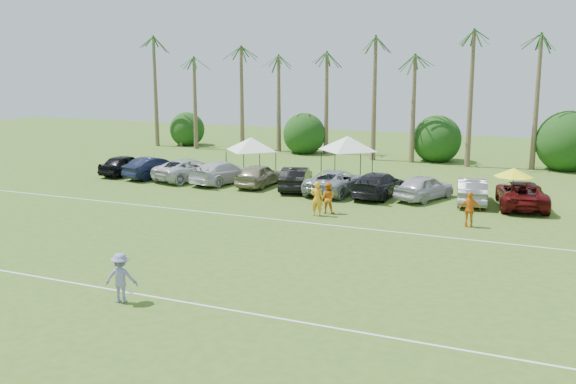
% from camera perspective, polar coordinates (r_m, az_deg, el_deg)
% --- Properties ---
extents(ground, '(120.00, 120.00, 0.00)m').
position_cam_1_polar(ground, '(23.62, -21.46, -9.08)').
color(ground, '#3C5F1C').
rests_on(ground, ground).
extents(field_lines, '(80.00, 12.10, 0.01)m').
position_cam_1_polar(field_lines, '(29.45, -10.40, -4.48)').
color(field_lines, white).
rests_on(field_lines, ground).
extents(palm_tree_0, '(2.40, 2.40, 8.90)m').
position_cam_1_polar(palm_tree_0, '(65.58, -11.91, 10.63)').
color(palm_tree_0, brown).
rests_on(palm_tree_0, ground).
extents(palm_tree_1, '(2.40, 2.40, 9.90)m').
position_cam_1_polar(palm_tree_1, '(62.81, -8.15, 11.53)').
color(palm_tree_1, brown).
rests_on(palm_tree_1, ground).
extents(palm_tree_2, '(2.40, 2.40, 10.90)m').
position_cam_1_polar(palm_tree_2, '(60.33, -4.04, 12.45)').
color(palm_tree_2, brown).
rests_on(palm_tree_2, ground).
extents(palm_tree_3, '(2.40, 2.40, 11.90)m').
position_cam_1_polar(palm_tree_3, '(58.60, -0.50, 13.35)').
color(palm_tree_3, brown).
rests_on(palm_tree_3, ground).
extents(palm_tree_4, '(2.40, 2.40, 8.90)m').
position_cam_1_polar(palm_tree_4, '(57.03, 3.24, 10.79)').
color(palm_tree_4, brown).
rests_on(palm_tree_4, ground).
extents(palm_tree_5, '(2.40, 2.40, 9.90)m').
position_cam_1_polar(palm_tree_5, '(55.75, 7.18, 11.61)').
color(palm_tree_5, brown).
rests_on(palm_tree_5, ground).
extents(palm_tree_6, '(2.40, 2.40, 10.90)m').
position_cam_1_polar(palm_tree_6, '(54.74, 11.31, 12.40)').
color(palm_tree_6, brown).
rests_on(palm_tree_6, ground).
extents(palm_tree_7, '(2.40, 2.40, 11.90)m').
position_cam_1_polar(palm_tree_7, '(54.02, 15.59, 13.13)').
color(palm_tree_7, brown).
rests_on(palm_tree_7, ground).
extents(palm_tree_8, '(2.40, 2.40, 8.90)m').
position_cam_1_polar(palm_tree_8, '(53.46, 20.83, 10.07)').
color(palm_tree_8, brown).
rests_on(palm_tree_8, ground).
extents(bush_tree_0, '(4.00, 4.00, 4.00)m').
position_cam_1_polar(bush_tree_0, '(65.00, -9.03, 5.71)').
color(bush_tree_0, brown).
rests_on(bush_tree_0, ground).
extents(bush_tree_1, '(4.00, 4.00, 4.00)m').
position_cam_1_polar(bush_tree_1, '(59.00, 1.69, 5.29)').
color(bush_tree_1, brown).
rests_on(bush_tree_1, ground).
extents(bush_tree_2, '(4.00, 4.00, 4.00)m').
position_cam_1_polar(bush_tree_2, '(55.63, 13.26, 4.64)').
color(bush_tree_2, brown).
rests_on(bush_tree_2, ground).
extents(bush_tree_3, '(4.00, 4.00, 4.00)m').
position_cam_1_polar(bush_tree_3, '(54.70, 23.61, 3.89)').
color(bush_tree_3, brown).
rests_on(bush_tree_3, ground).
extents(sideline_player_a, '(0.73, 0.53, 1.85)m').
position_cam_1_polar(sideline_player_a, '(34.02, 2.59, -0.59)').
color(sideline_player_a, '#F9A31B').
rests_on(sideline_player_a, ground).
extents(sideline_player_b, '(0.90, 0.75, 1.68)m').
position_cam_1_polar(sideline_player_b, '(34.61, 3.54, -0.54)').
color(sideline_player_b, orange).
rests_on(sideline_player_b, ground).
extents(sideline_player_c, '(1.10, 0.62, 1.77)m').
position_cam_1_polar(sideline_player_c, '(32.87, 15.86, -1.50)').
color(sideline_player_c, orange).
rests_on(sideline_player_c, ground).
extents(canopy_tent_left, '(4.08, 4.08, 3.31)m').
position_cam_1_polar(canopy_tent_left, '(45.78, -3.30, 4.87)').
color(canopy_tent_left, black).
rests_on(canopy_tent_left, ground).
extents(canopy_tent_right, '(4.36, 4.36, 3.54)m').
position_cam_1_polar(canopy_tent_right, '(44.97, 5.33, 4.97)').
color(canopy_tent_right, black).
rests_on(canopy_tent_right, ground).
extents(market_umbrella, '(2.12, 2.12, 2.36)m').
position_cam_1_polar(market_umbrella, '(37.14, 19.43, 1.65)').
color(market_umbrella, black).
rests_on(market_umbrella, ground).
extents(frisbee_player, '(1.26, 0.99, 1.71)m').
position_cam_1_polar(frisbee_player, '(22.47, -14.64, -7.37)').
color(frisbee_player, '#847FB5').
rests_on(frisbee_player, ground).
extents(parked_car_0, '(1.92, 4.47, 1.50)m').
position_cam_1_polar(parked_car_0, '(48.20, -14.26, 2.36)').
color(parked_car_0, black).
rests_on(parked_car_0, ground).
extents(parked_car_1, '(2.78, 4.83, 1.50)m').
position_cam_1_polar(parked_car_1, '(46.40, -11.77, 2.14)').
color(parked_car_1, black).
rests_on(parked_car_1, ground).
extents(parked_car_2, '(3.89, 5.89, 1.50)m').
position_cam_1_polar(parked_car_2, '(45.15, -8.71, 2.00)').
color(parked_car_2, silver).
rests_on(parked_car_2, ground).
extents(parked_car_3, '(3.22, 5.52, 1.50)m').
position_cam_1_polar(parked_car_3, '(43.60, -5.82, 1.75)').
color(parked_car_3, silver).
rests_on(parked_car_3, ground).
extents(parked_car_4, '(1.82, 4.43, 1.50)m').
position_cam_1_polar(parked_car_4, '(42.35, -2.59, 1.52)').
color(parked_car_4, gray).
rests_on(parked_car_4, ground).
extents(parked_car_5, '(2.69, 4.82, 1.50)m').
position_cam_1_polar(parked_car_5, '(41.06, 0.70, 1.22)').
color(parked_car_5, black).
rests_on(parked_car_5, ground).
extents(parked_car_6, '(2.88, 5.58, 1.50)m').
position_cam_1_polar(parked_car_6, '(40.08, 4.29, 0.94)').
color(parked_car_6, gray).
rests_on(parked_car_6, ground).
extents(parked_car_7, '(2.58, 5.36, 1.50)m').
position_cam_1_polar(parked_car_7, '(39.34, 8.07, 0.67)').
color(parked_car_7, black).
rests_on(parked_car_7, ground).
extents(parked_car_8, '(3.24, 4.76, 1.50)m').
position_cam_1_polar(parked_car_8, '(38.94, 12.02, 0.42)').
color(parked_car_8, '#B6B4BC').
rests_on(parked_car_8, ground).
extents(parked_car_9, '(2.35, 4.77, 1.50)m').
position_cam_1_polar(parked_car_9, '(38.52, 16.00, 0.11)').
color(parked_car_9, gray).
rests_on(parked_car_9, ground).
extents(parked_car_10, '(3.45, 5.78, 1.50)m').
position_cam_1_polar(parked_car_10, '(38.32, 20.04, -0.19)').
color(parked_car_10, '#4D0C0D').
rests_on(parked_car_10, ground).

